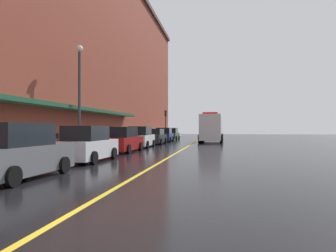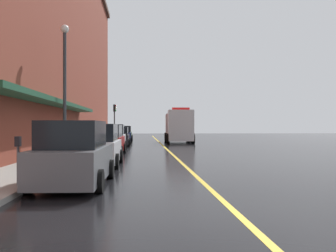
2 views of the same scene
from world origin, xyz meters
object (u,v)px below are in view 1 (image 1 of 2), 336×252
(parked_car_3, at_px, (141,138))
(parked_car_0, at_px, (17,153))
(box_truck, at_px, (211,128))
(parked_car_2, at_px, (123,140))
(parking_meter_0, at_px, (106,137))
(parked_car_1, at_px, (87,145))
(parked_car_4, at_px, (155,137))
(street_lamp_left, at_px, (79,87))
(parked_car_6, at_px, (172,134))
(traffic_light_near, at_px, (166,119))
(parking_meter_3, at_px, (136,135))
(parking_meter_2, at_px, (58,141))
(parked_car_5, at_px, (164,135))

(parked_car_3, bearing_deg, parked_car_0, 179.87)
(parked_car_3, bearing_deg, box_truck, -28.28)
(parked_car_2, distance_m, parking_meter_0, 1.40)
(parked_car_1, distance_m, parked_car_4, 17.31)
(parked_car_0, relative_size, street_lamp_left, 0.68)
(parked_car_0, bearing_deg, parked_car_6, 1.38)
(box_truck, height_order, traffic_light_near, traffic_light_near)
(parked_car_6, height_order, parking_meter_3, parked_car_6)
(parking_meter_3, bearing_deg, parked_car_3, -68.28)
(street_lamp_left, bearing_deg, parking_meter_2, -80.86)
(parked_car_1, height_order, street_lamp_left, street_lamp_left)
(parked_car_5, height_order, parking_meter_2, parked_car_5)
(street_lamp_left, bearing_deg, traffic_light_near, 88.66)
(parked_car_2, distance_m, street_lamp_left, 4.97)
(parked_car_3, bearing_deg, parking_meter_3, 21.21)
(parked_car_1, distance_m, parked_car_2, 6.27)
(parked_car_4, relative_size, parked_car_6, 1.01)
(parked_car_1, height_order, traffic_light_near, traffic_light_near)
(parked_car_3, height_order, traffic_light_near, traffic_light_near)
(parked_car_4, xyz_separation_m, parking_meter_0, (-1.45, -10.85, 0.29))
(parking_meter_0, bearing_deg, box_truck, 66.09)
(parked_car_0, distance_m, box_truck, 29.20)
(parked_car_1, xyz_separation_m, parking_meter_2, (-1.49, -0.32, 0.20))
(parked_car_4, xyz_separation_m, parked_car_5, (-0.05, 5.83, 0.05))
(parked_car_1, bearing_deg, parked_car_6, 1.06)
(street_lamp_left, relative_size, traffic_light_near, 1.61)
(parked_car_1, bearing_deg, parking_meter_2, 102.89)
(parked_car_3, height_order, parking_meter_2, parked_car_3)
(parked_car_0, xyz_separation_m, box_truck, (5.88, 28.59, 0.79))
(parked_car_5, bearing_deg, parked_car_6, -1.92)
(parked_car_2, relative_size, parked_car_4, 0.99)
(parked_car_2, height_order, parking_meter_0, parked_car_2)
(parked_car_4, height_order, parking_meter_3, parked_car_4)
(street_lamp_left, bearing_deg, parking_meter_3, 87.01)
(street_lamp_left, distance_m, traffic_light_near, 28.34)
(parked_car_2, height_order, parking_meter_2, parked_car_2)
(parked_car_2, xyz_separation_m, parking_meter_3, (-1.37, 8.64, 0.21))
(box_truck, height_order, street_lamp_left, street_lamp_left)
(parking_meter_0, height_order, traffic_light_near, traffic_light_near)
(parked_car_1, relative_size, parking_meter_2, 3.27)
(parked_car_4, relative_size, parking_meter_3, 3.60)
(parked_car_3, bearing_deg, traffic_light_near, 3.08)
(street_lamp_left, bearing_deg, parked_car_2, 55.42)
(parked_car_4, height_order, street_lamp_left, street_lamp_left)
(parked_car_2, xyz_separation_m, traffic_light_near, (-1.31, 25.44, 2.31))
(parked_car_3, bearing_deg, parked_car_5, -0.88)
(parked_car_3, relative_size, parking_meter_2, 3.15)
(parked_car_2, bearing_deg, parked_car_6, 1.28)
(box_truck, relative_size, traffic_light_near, 1.85)
(box_truck, xyz_separation_m, parking_meter_2, (-7.32, -23.29, -0.62))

